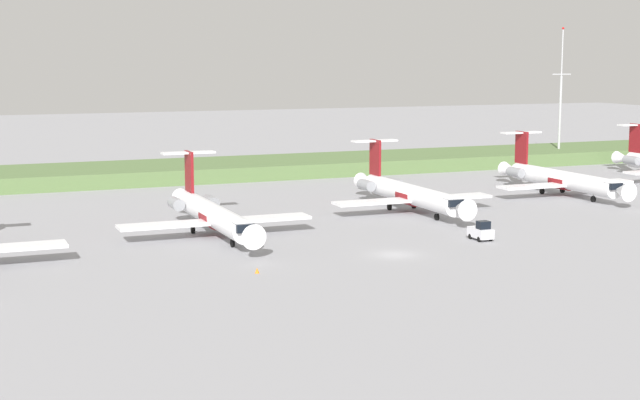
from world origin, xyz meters
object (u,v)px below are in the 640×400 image
regional_jet_fifth (560,178)px  regional_jet_fourth (408,193)px  baggage_tug (481,232)px  regional_jet_third (212,214)px  safety_cone_front_marker (257,270)px  antenna_mast (560,106)px

regional_jet_fifth → regional_jet_fourth: bearing=-169.9°
baggage_tug → regional_jet_third: bearing=151.7°
regional_jet_fourth → safety_cone_front_marker: bearing=-137.9°
antenna_mast → baggage_tug: (-60.23, -67.35, -10.10)m
regional_jet_third → baggage_tug: (27.63, -14.89, -1.53)m
regional_jet_third → safety_cone_front_marker: bearing=-94.2°
regional_jet_fifth → baggage_tug: bearing=-138.8°
baggage_tug → safety_cone_front_marker: baggage_tug is taller
regional_jet_fourth → antenna_mast: size_ratio=1.15×
antenna_mast → regional_jet_fourth: bearing=-142.0°
regional_jet_fifth → safety_cone_front_marker: bearing=-151.0°
regional_jet_fifth → baggage_tug: size_ratio=9.69×
regional_jet_fourth → regional_jet_fifth: (28.74, 5.10, 0.00)m
antenna_mast → baggage_tug: size_ratio=8.41×
antenna_mast → baggage_tug: 90.92m
regional_jet_fourth → antenna_mast: (58.31, 45.60, 8.57)m
regional_jet_fourth → antenna_mast: antenna_mast is taller
regional_jet_fourth → antenna_mast: bearing=38.0°
regional_jet_fourth → regional_jet_third: bearing=-166.9°
regional_jet_fifth → safety_cone_front_marker: size_ratio=56.36×
antenna_mast → safety_cone_front_marker: (-89.44, -73.71, -10.83)m
safety_cone_front_marker → baggage_tug: bearing=12.3°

